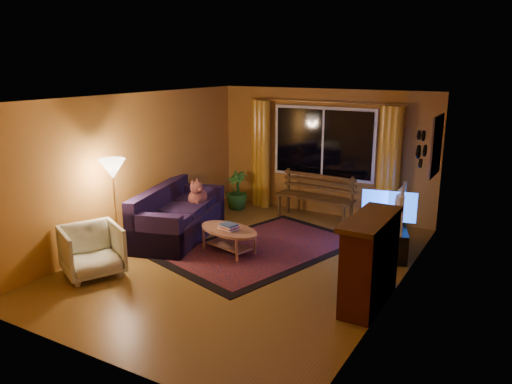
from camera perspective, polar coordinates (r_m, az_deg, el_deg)
The scene contains 22 objects.
floor at distance 7.78m, azimuth -1.11°, elevation -8.06°, with size 4.50×6.00×0.02m, color brown.
ceiling at distance 7.20m, azimuth -1.21°, elevation 10.79°, with size 4.50×6.00×0.02m, color white.
wall_back at distance 10.03m, azimuth 7.76°, elevation 4.49°, with size 4.50×0.02×2.50m, color #B87C2E.
wall_left at distance 8.74m, azimuth -13.97°, elevation 2.70°, with size 0.02×6.00×2.50m, color #B87C2E.
wall_right at distance 6.55m, azimuth 16.04°, elevation -1.36°, with size 0.02×6.00×2.50m, color #B87C2E.
window at distance 9.94m, azimuth 7.65°, elevation 5.57°, with size 2.00×0.02×1.30m, color black.
curtain_rod at distance 9.81m, azimuth 7.71°, elevation 10.15°, with size 0.03×0.03×3.20m, color #BF8C3F.
curtain_left at distance 10.52m, azimuth 0.63°, elevation 4.37°, with size 0.36×0.36×2.24m, color gold.
curtain_right at distance 9.52m, azimuth 14.97°, elevation 2.78°, with size 0.36×0.36×2.24m, color gold.
bench at distance 9.76m, azimuth 6.67°, elevation -1.92°, with size 1.53×0.45×0.46m, color #41290F.
potted_plant at distance 10.41m, azimuth -2.22°, elevation 0.19°, with size 0.45×0.45×0.80m, color #235B1E.
sofa at distance 8.82m, azimuth -8.79°, elevation -2.36°, with size 0.94×2.18×0.88m, color #1E1232.
dog at distance 9.10m, azimuth -6.67°, elevation -0.32°, with size 0.30×0.41×0.45m, color #994D41, non-canonical shape.
armchair at distance 7.57m, azimuth -18.27°, elevation -6.13°, with size 0.79×0.74×0.81m, color beige.
floor_lamp at distance 8.01m, azimuth -15.77°, elevation -1.87°, with size 0.26×0.26×1.58m, color #BF8C3F.
rug at distance 8.28m, azimuth 0.74°, elevation -6.47°, with size 2.03×3.20×0.02m, color maroon.
coffee_table at distance 8.08m, azimuth -3.11°, elevation -5.58°, with size 1.12×1.12×0.41m, color #A46C50.
tv_console at distance 8.34m, azimuth 15.38°, elevation -5.23°, with size 0.37×1.12×0.47m, color black.
television at distance 8.18m, azimuth 15.64°, elevation -1.66°, with size 1.07×0.14×0.61m, color black.
fireplace at distance 6.46m, azimuth 12.90°, elevation -7.95°, with size 0.40×1.20×1.10m, color maroon.
mirror_cluster at distance 7.69m, azimuth 18.36°, elevation 4.97°, with size 0.06×0.60×0.56m, color black, non-canonical shape.
painting at distance 8.83m, azimuth 19.91°, elevation 5.01°, with size 0.04×0.76×0.96m, color #D45F23.
Camera 1 is at (3.71, -6.15, 2.99)m, focal length 35.00 mm.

